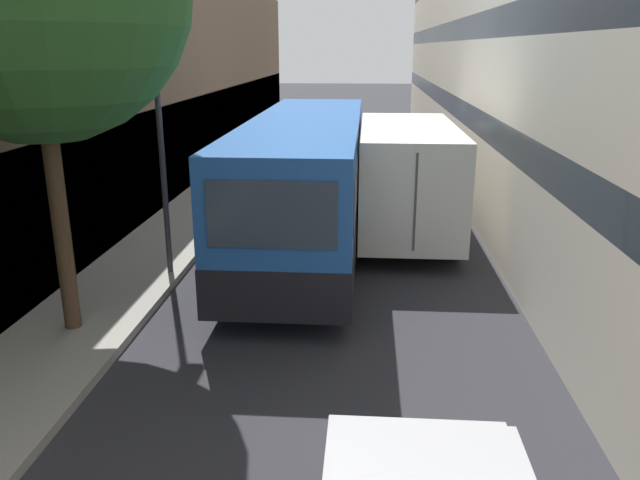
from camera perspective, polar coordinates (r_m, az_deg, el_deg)
The scene contains 8 objects.
ground_plane at distance 14.91m, azimuth 1.13°, elevation -1.50°, with size 150.00×150.00×0.00m, color #2B2B30.
sidewalk_left at distance 15.68m, azimuth -14.56°, elevation -0.82°, with size 2.17×60.00×0.15m.
building_left_shopfront at distance 15.88m, azimuth -23.15°, elevation 11.30°, with size 2.40×60.00×7.75m.
building_right_apartment at distance 14.73m, azimuth 21.96°, elevation 19.47°, with size 2.40×60.00×11.38m.
bus at distance 15.40m, azimuth -1.27°, elevation 5.57°, with size 2.57×11.39×3.17m.
box_truck at distance 17.28m, azimuth 7.72°, elevation 6.34°, with size 2.39×8.64×2.90m.
panel_van at distance 25.88m, azimuth 0.73°, elevation 9.13°, with size 1.95×4.16×2.07m.
street_lamp at distance 13.09m, azimuth -14.92°, elevation 16.18°, with size 0.36×0.80×6.46m.
Camera 1 is at (0.75, 0.90, 4.78)m, focal length 35.00 mm.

